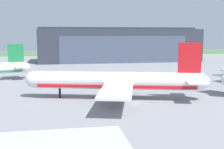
{
  "coord_description": "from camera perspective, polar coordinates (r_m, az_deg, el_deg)",
  "views": [
    {
      "loc": [
        -17.06,
        -64.47,
        15.84
      ],
      "look_at": [
        -1.2,
        22.94,
        3.65
      ],
      "focal_mm": 46.74,
      "sensor_mm": 36.0,
      "label": 1
    }
  ],
  "objects": [
    {
      "name": "airliner_near_left",
      "position": [
        71.74,
        0.79,
        -1.33
      ],
      "size": [
        44.07,
        38.42,
        13.96
      ],
      "color": "silver",
      "rests_on": "ground_plane"
    },
    {
      "name": "grass_field_strip",
      "position": [
        251.86,
        -6.4,
        4.17
      ],
      "size": [
        440.0,
        56.0,
        0.08
      ],
      "primitive_type": "cube",
      "color": "#48723D",
      "rests_on": "ground_plane"
    },
    {
      "name": "ground_plane",
      "position": [
        68.54,
        4.43,
        -5.57
      ],
      "size": [
        440.0,
        440.0,
        0.0
      ],
      "primitive_type": "plane",
      "color": "gray"
    },
    {
      "name": "maintenance_hangar",
      "position": [
        175.89,
        1.41,
        5.78
      ],
      "size": [
        94.01,
        28.92,
        20.15
      ],
      "color": "#2D333D",
      "rests_on": "ground_plane"
    }
  ]
}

